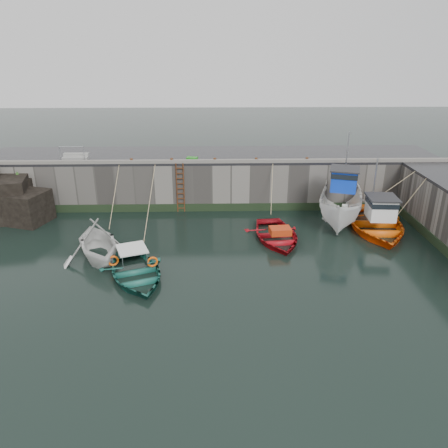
{
  "coord_description": "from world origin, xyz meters",
  "views": [
    {
      "loc": [
        0.13,
        -16.53,
        10.04
      ],
      "look_at": [
        0.65,
        4.84,
        1.2
      ],
      "focal_mm": 35.0,
      "sensor_mm": 36.0,
      "label": 1
    }
  ],
  "objects_px": {
    "fish_crate": "(192,159)",
    "boat_far_orange": "(376,223)",
    "bollard_d": "(256,160)",
    "bollard_e": "(307,160)",
    "boat_near_blue": "(136,277)",
    "bollard_a": "(132,161)",
    "boat_near_navy": "(276,239)",
    "boat_near_white": "(99,258)",
    "boat_far_white": "(341,205)",
    "bollard_c": "(215,160)",
    "ladder": "(180,188)",
    "bollard_b": "(172,160)"
  },
  "relations": [
    {
      "from": "fish_crate",
      "to": "boat_far_orange",
      "type": "bearing_deg",
      "value": -8.06
    },
    {
      "from": "fish_crate",
      "to": "bollard_a",
      "type": "xyz_separation_m",
      "value": [
        -3.77,
        -0.28,
        0.0
      ]
    },
    {
      "from": "bollard_d",
      "to": "boat_far_white",
      "type": "bearing_deg",
      "value": -25.4
    },
    {
      "from": "boat_near_blue",
      "to": "boat_far_white",
      "type": "xyz_separation_m",
      "value": [
        11.29,
        6.55,
        1.09
      ]
    },
    {
      "from": "bollard_d",
      "to": "bollard_e",
      "type": "xyz_separation_m",
      "value": [
        3.2,
        0.0,
        0.0
      ]
    },
    {
      "from": "ladder",
      "to": "bollard_a",
      "type": "distance_m",
      "value": 3.47
    },
    {
      "from": "bollard_a",
      "to": "boat_near_blue",
      "type": "bearing_deg",
      "value": -80.61
    },
    {
      "from": "ladder",
      "to": "bollard_d",
      "type": "relative_size",
      "value": 11.43
    },
    {
      "from": "boat_near_navy",
      "to": "bollard_a",
      "type": "relative_size",
      "value": 16.84
    },
    {
      "from": "bollard_c",
      "to": "bollard_d",
      "type": "bearing_deg",
      "value": 0.0
    },
    {
      "from": "boat_near_navy",
      "to": "bollard_e",
      "type": "distance_m",
      "value": 6.31
    },
    {
      "from": "boat_near_white",
      "to": "boat_far_white",
      "type": "height_order",
      "value": "boat_far_white"
    },
    {
      "from": "boat_near_white",
      "to": "boat_far_orange",
      "type": "xyz_separation_m",
      "value": [
        15.22,
        3.22,
        0.42
      ]
    },
    {
      "from": "bollard_a",
      "to": "bollard_c",
      "type": "xyz_separation_m",
      "value": [
        5.2,
        0.0,
        0.0
      ]
    },
    {
      "from": "bollard_a",
      "to": "bollard_e",
      "type": "distance_m",
      "value": 11.0
    },
    {
      "from": "ladder",
      "to": "boat_near_blue",
      "type": "xyz_separation_m",
      "value": [
        -1.53,
        -8.57,
        -1.59
      ]
    },
    {
      "from": "bollard_e",
      "to": "boat_near_navy",
      "type": "bearing_deg",
      "value": -117.03
    },
    {
      "from": "boat_far_white",
      "to": "bollard_c",
      "type": "distance_m",
      "value": 8.23
    },
    {
      "from": "ladder",
      "to": "bollard_e",
      "type": "distance_m",
      "value": 8.19
    },
    {
      "from": "boat_near_navy",
      "to": "bollard_e",
      "type": "height_order",
      "value": "bollard_e"
    },
    {
      "from": "boat_far_orange",
      "to": "fish_crate",
      "type": "height_order",
      "value": "boat_far_orange"
    },
    {
      "from": "boat_near_white",
      "to": "bollard_d",
      "type": "distance_m",
      "value": 11.41
    },
    {
      "from": "boat_near_navy",
      "to": "boat_far_white",
      "type": "bearing_deg",
      "value": 24.53
    },
    {
      "from": "bollard_d",
      "to": "boat_near_navy",
      "type": "bearing_deg",
      "value": -81.03
    },
    {
      "from": "bollard_d",
      "to": "boat_far_orange",
      "type": "bearing_deg",
      "value": -28.32
    },
    {
      "from": "bollard_b",
      "to": "bollard_e",
      "type": "xyz_separation_m",
      "value": [
        8.5,
        0.0,
        0.0
      ]
    },
    {
      "from": "boat_near_white",
      "to": "fish_crate",
      "type": "bearing_deg",
      "value": 33.77
    },
    {
      "from": "fish_crate",
      "to": "bollard_a",
      "type": "relative_size",
      "value": 2.4
    },
    {
      "from": "ladder",
      "to": "boat_far_white",
      "type": "distance_m",
      "value": 9.98
    },
    {
      "from": "boat_near_navy",
      "to": "bollard_e",
      "type": "xyz_separation_m",
      "value": [
        2.44,
        4.79,
        3.3
      ]
    },
    {
      "from": "boat_near_navy",
      "to": "fish_crate",
      "type": "distance_m",
      "value": 7.71
    },
    {
      "from": "bollard_a",
      "to": "bollard_d",
      "type": "distance_m",
      "value": 7.8
    },
    {
      "from": "bollard_a",
      "to": "bollard_d",
      "type": "bearing_deg",
      "value": 0.0
    },
    {
      "from": "boat_near_blue",
      "to": "bollard_a",
      "type": "height_order",
      "value": "bollard_a"
    },
    {
      "from": "boat_near_white",
      "to": "boat_far_white",
      "type": "xyz_separation_m",
      "value": [
        13.49,
        4.48,
        1.09
      ]
    },
    {
      "from": "boat_near_blue",
      "to": "bollard_e",
      "type": "distance_m",
      "value": 13.45
    },
    {
      "from": "boat_far_orange",
      "to": "bollard_a",
      "type": "distance_m",
      "value": 15.21
    },
    {
      "from": "boat_far_white",
      "to": "boat_far_orange",
      "type": "height_order",
      "value": "boat_far_white"
    },
    {
      "from": "boat_near_white",
      "to": "boat_near_navy",
      "type": "xyz_separation_m",
      "value": [
        9.28,
        2.04,
        0.0
      ]
    },
    {
      "from": "boat_near_blue",
      "to": "bollard_d",
      "type": "bearing_deg",
      "value": 34.25
    },
    {
      "from": "boat_near_navy",
      "to": "bollard_c",
      "type": "distance_m",
      "value": 6.72
    },
    {
      "from": "boat_far_white",
      "to": "bollard_c",
      "type": "height_order",
      "value": "boat_far_white"
    },
    {
      "from": "bollard_b",
      "to": "boat_far_white",
      "type": "bearing_deg",
      "value": -12.93
    },
    {
      "from": "boat_near_navy",
      "to": "boat_far_white",
      "type": "height_order",
      "value": "boat_far_white"
    },
    {
      "from": "ladder",
      "to": "boat_far_white",
      "type": "bearing_deg",
      "value": -11.7
    },
    {
      "from": "boat_near_white",
      "to": "bollard_c",
      "type": "height_order",
      "value": "bollard_c"
    },
    {
      "from": "boat_far_orange",
      "to": "boat_near_navy",
      "type": "bearing_deg",
      "value": -164.51
    },
    {
      "from": "fish_crate",
      "to": "boat_near_white",
      "type": "bearing_deg",
      "value": -110.42
    },
    {
      "from": "boat_far_orange",
      "to": "bollard_c",
      "type": "distance_m",
      "value": 10.38
    },
    {
      "from": "boat_near_blue",
      "to": "boat_near_navy",
      "type": "distance_m",
      "value": 8.19
    }
  ]
}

